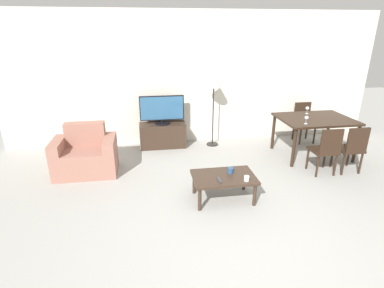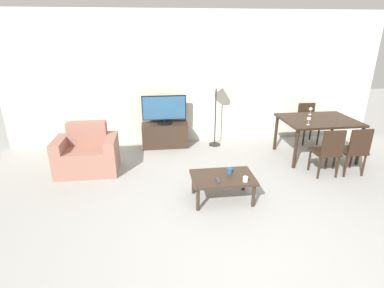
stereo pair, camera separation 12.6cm
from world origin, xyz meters
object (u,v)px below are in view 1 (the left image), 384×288
Objects in this scene: wine_glass_center at (307,118)px; wine_glass_left at (307,109)px; floor_lamp at (214,86)px; coffee_table at (224,179)px; tv_stand at (163,135)px; cup_white_near at (230,170)px; tv at (162,110)px; dining_chair_near_right at (352,147)px; dining_table at (315,122)px; armchair at (86,156)px; dining_chair_near at (326,149)px; dining_chair_far at (304,120)px; cup_colored_far at (247,178)px; remote_primary at (219,180)px.

wine_glass_left is at bearing 60.08° from wine_glass_center.
coffee_table is at bearing -98.53° from floor_lamp.
tv_stand is 2.34m from cup_white_near.
floor_lamp reaches higher than tv.
dining_table is at bearing 106.07° from dining_chair_near_right.
armchair and dining_chair_near have the same top height.
dining_chair_near_right is (0.00, -1.63, 0.00)m from dining_chair_far.
cup_colored_far is (-2.08, -0.71, -0.05)m from dining_chair_near_right.
coffee_table is at bearing -146.66° from cup_white_near.
dining_table is at bearing 32.18° from cup_white_near.
armchair reaches higher than cup_white_near.
coffee_table is at bearing -72.20° from tv_stand.
dining_table is at bearing -17.91° from tv_stand.
wine_glass_left is at bearing -12.05° from tv.
remote_primary is (-1.98, -0.65, -0.08)m from dining_chair_near.
remote_primary is (-0.42, -2.31, -0.88)m from floor_lamp.
armchair is at bearing -143.11° from tv.
dining_chair_far is (3.07, -0.10, -0.33)m from tv.
cup_white_near is (-2.00, -1.26, -0.26)m from dining_table.
dining_chair_near is at bearing -9.91° from armchair.
remote_primary is at bearing -148.24° from wine_glass_center.
wine_glass_left is 0.73m from wine_glass_center.
coffee_table is at bearing -72.18° from tv.
armchair is 4.55m from dining_chair_far.
wine_glass_center reaches higher than armchair.
tv is 3.54m from dining_chair_near_right.
dining_chair_near_right is at bearing -73.93° from dining_table.
dining_chair_near is (-0.23, -0.81, -0.21)m from dining_table.
floor_lamp is (0.33, 2.18, 0.93)m from coffee_table.
cup_white_near is at bearing -150.06° from wine_glass_center.
dining_chair_far is (4.45, 0.93, 0.16)m from armchair.
remote_primary is 2.09× the size of cup_colored_far.
armchair is 2.43m from coffee_table.
floor_lamp is 1.88m from wine_glass_center.
armchair is 1.21× the size of dining_chair_near_right.
dining_chair_near_right is 2.74m from floor_lamp.
floor_lamp is at bearing 133.13° from dining_chair_near.
cup_colored_far is at bearing -67.86° from tv.
tv_stand reaches higher than remote_primary.
tv_stand is 6.46× the size of wine_glass_left.
tv_stand is at bearing 112.12° from cup_colored_far.
dining_chair_far is 5.75× the size of wine_glass_left.
dining_chair_near_right is (3.07, -1.73, 0.22)m from tv_stand.
wine_glass_center is (2.47, -1.24, 0.61)m from tv_stand.
dining_chair_near is 9.87× the size of cup_white_near.
tv_stand is 2.96m from wine_glass_left.
cup_white_near is 0.58× the size of wine_glass_center.
tv reaches higher than armchair.
dining_chair_near_right reaches higher than dining_table.
remote_primary is at bearing -75.21° from tv.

